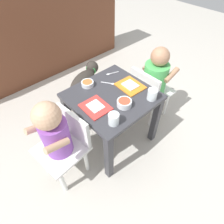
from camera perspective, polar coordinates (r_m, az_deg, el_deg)
ground_plane at (r=1.58m, az=0.00°, el=-7.55°), size 7.00×7.00×0.00m
kitchen_cabinet_back at (r=2.19m, az=-24.35°, el=20.99°), size 2.10×0.30×0.94m
dining_table at (r=1.30m, az=0.00°, el=2.19°), size 0.53×0.51×0.46m
seated_child_left at (r=1.12m, az=-16.33°, el=-6.53°), size 0.31×0.31×0.66m
seated_child_right at (r=1.52m, az=12.76°, el=10.01°), size 0.28×0.28×0.65m
dog at (r=1.84m, az=-8.36°, el=9.42°), size 0.47×0.33×0.29m
food_tray_left at (r=1.15m, az=-5.02°, el=1.55°), size 0.15×0.17×0.02m
food_tray_right at (r=1.31m, az=5.55°, el=7.96°), size 0.16×0.18×0.02m
water_cup_left at (r=1.22m, az=12.09°, el=5.06°), size 0.06×0.06×0.07m
water_cup_right at (r=1.05m, az=0.50°, el=-2.29°), size 0.06×0.06×0.07m
veggie_bowl_near at (r=1.32m, az=-7.43°, el=8.58°), size 0.09×0.09×0.03m
cereal_bowl_right_side at (r=1.15m, az=3.75°, el=2.75°), size 0.09×0.09×0.04m
spoon_by_left_tray at (r=1.33m, az=-0.85°, el=8.71°), size 0.07×0.09×0.01m
spoon_by_right_tray at (r=1.43m, az=-0.22°, el=11.62°), size 0.10×0.05×0.01m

